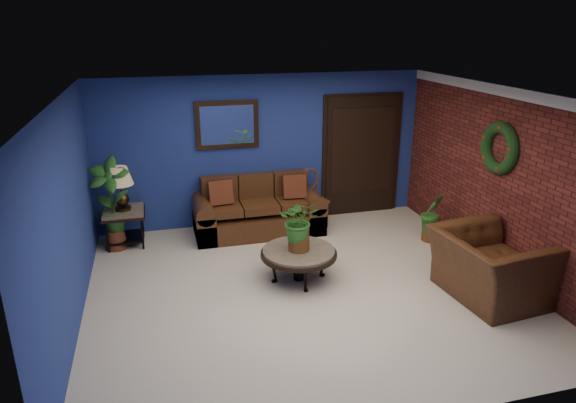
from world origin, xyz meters
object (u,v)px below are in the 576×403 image
object	(u,v)px
coffee_table	(299,254)
side_chair	(311,194)
sofa	(258,213)
end_table	(124,218)
armchair	(489,266)
table_lamp	(120,183)

from	to	relation	value
coffee_table	side_chair	world-z (taller)	side_chair
sofa	side_chair	size ratio (longest dim) A/B	2.15
end_table	armchair	size ratio (longest dim) A/B	0.49
end_table	coffee_table	bearing A→B (deg)	-38.05
sofa	coffee_table	xyz separation A→B (m)	(0.19, -1.81, 0.07)
end_table	armchair	distance (m)	5.27
table_lamp	side_chair	world-z (taller)	table_lamp
sofa	side_chair	xyz separation A→B (m)	(0.93, 0.04, 0.24)
coffee_table	side_chair	size ratio (longest dim) A/B	1.05
sofa	armchair	bearing A→B (deg)	-50.41
sofa	side_chair	distance (m)	0.97
coffee_table	end_table	size ratio (longest dim) A/B	1.61
side_chair	armchair	size ratio (longest dim) A/B	0.75
sofa	armchair	world-z (taller)	sofa
sofa	table_lamp	size ratio (longest dim) A/B	3.17
side_chair	table_lamp	bearing A→B (deg)	169.21
sofa	armchair	size ratio (longest dim) A/B	1.61
sofa	side_chair	world-z (taller)	side_chair
coffee_table	table_lamp	distance (m)	2.96
sofa	coffee_table	size ratio (longest dim) A/B	2.04
armchair	coffee_table	bearing A→B (deg)	59.16
coffee_table	side_chair	bearing A→B (deg)	68.10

